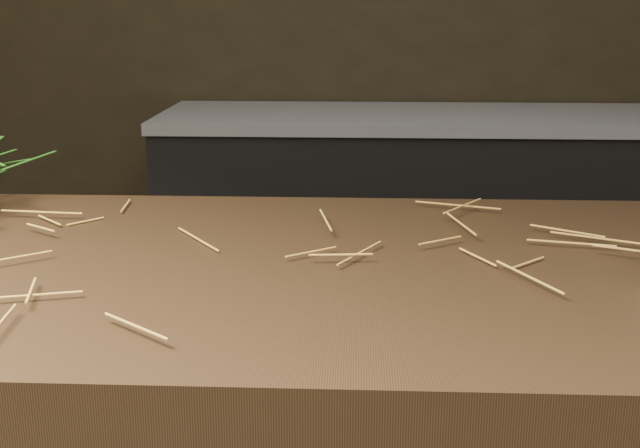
% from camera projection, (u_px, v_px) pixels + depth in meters
% --- Properties ---
extents(back_counter, '(1.82, 0.62, 0.84)m').
position_uv_depth(back_counter, '(413.00, 226.00, 2.96)').
color(back_counter, black).
rests_on(back_counter, ground).
extents(straw_bedding, '(1.40, 0.60, 0.02)m').
position_uv_depth(straw_bedding, '(288.00, 255.00, 1.03)').
color(straw_bedding, '#AE7A33').
rests_on(straw_bedding, main_counter).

